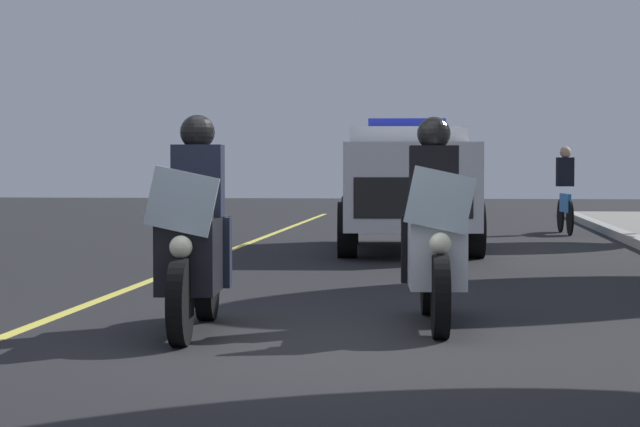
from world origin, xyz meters
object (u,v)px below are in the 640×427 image
Objects in this scene: police_motorcycle_lead_right at (435,240)px; cyclist_background at (565,190)px; police_suv at (407,182)px; police_motorcycle_lead_left at (195,244)px.

cyclist_background is at bearing 170.32° from police_motorcycle_lead_right.
cyclist_background is (-4.89, 2.88, -0.22)m from police_suv.
police_motorcycle_lead_right is 0.43× the size of police_suv.
police_suv is at bearing -176.50° from police_motorcycle_lead_right.
cyclist_background is at bearing 149.47° from police_suv.
cyclist_background is at bearing 163.59° from police_motorcycle_lead_left.
police_motorcycle_lead_right is at bearing 3.50° from police_suv.
police_suv reaches higher than police_motorcycle_lead_right.
police_motorcycle_lead_left is 1.00× the size of police_motorcycle_lead_right.
police_motorcycle_lead_left is 1.97m from police_motorcycle_lead_right.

